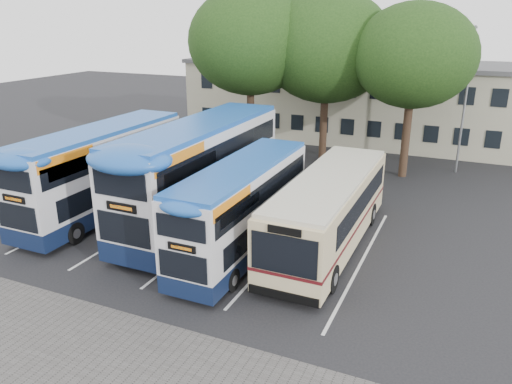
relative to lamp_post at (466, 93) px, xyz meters
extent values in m
plane|color=black|center=(-6.00, -19.97, -5.08)|extent=(120.00, 120.00, 0.00)
cube|color=#595654|center=(-8.00, -24.97, -5.08)|extent=(40.00, 6.00, 0.01)
cube|color=silver|center=(-16.75, -14.97, -5.08)|extent=(0.12, 11.00, 0.01)
cube|color=silver|center=(-13.25, -14.97, -5.08)|extent=(0.12, 11.00, 0.01)
cube|color=silver|center=(-9.75, -14.97, -5.08)|extent=(0.12, 11.00, 0.01)
cube|color=silver|center=(-6.25, -14.97, -5.08)|extent=(0.12, 11.00, 0.01)
cube|color=silver|center=(-2.75, -14.97, -5.08)|extent=(0.12, 11.00, 0.01)
cube|color=#A7A087|center=(-6.00, 7.03, -2.08)|extent=(32.00, 8.00, 6.00)
cube|color=#4C4C4F|center=(-6.00, 7.03, 0.97)|extent=(32.40, 8.40, 0.30)
cube|color=black|center=(-6.00, 3.01, -3.38)|extent=(30.00, 0.06, 1.20)
cube|color=black|center=(-6.00, 3.01, -0.58)|extent=(30.00, 0.06, 1.20)
cylinder|color=gray|center=(0.00, 0.03, -0.58)|extent=(0.14, 0.14, 9.00)
cube|color=gray|center=(0.00, 0.03, 3.92)|extent=(0.12, 0.80, 0.12)
cube|color=gray|center=(0.00, -0.37, 3.87)|extent=(0.25, 0.50, 0.12)
cylinder|color=black|center=(-13.31, -2.89, -2.14)|extent=(0.50, 0.50, 5.89)
ellipsoid|color=black|center=(-13.31, -2.89, 2.93)|extent=(8.08, 8.08, 6.87)
cylinder|color=black|center=(-8.68, -1.09, -2.26)|extent=(0.50, 0.50, 5.66)
ellipsoid|color=black|center=(-8.68, -1.09, 2.61)|extent=(8.46, 8.46, 7.19)
cylinder|color=black|center=(-3.04, -2.28, -2.37)|extent=(0.50, 0.50, 5.43)
ellipsoid|color=black|center=(-3.04, -2.28, 2.30)|extent=(7.21, 7.21, 6.13)
cube|color=#0F1A38|center=(-15.94, -14.94, -4.38)|extent=(2.51, 10.55, 0.80)
cube|color=silver|center=(-15.94, -14.94, -2.42)|extent=(2.51, 10.55, 3.12)
cube|color=#1C52AA|center=(-15.94, -14.94, -0.81)|extent=(2.46, 10.34, 0.30)
cube|color=black|center=(-15.94, -14.63, -3.28)|extent=(2.55, 9.35, 1.01)
cube|color=black|center=(-15.94, -14.94, -1.72)|extent=(2.55, 9.95, 0.90)
cube|color=orange|center=(-14.68, -18.40, -1.16)|extent=(0.02, 3.22, 0.55)
cube|color=black|center=(-15.94, -20.24, -2.52)|extent=(1.21, 0.06, 0.30)
cylinder|color=black|center=(-17.08, -11.87, -4.58)|extent=(0.30, 1.01, 1.01)
cylinder|color=black|center=(-14.81, -11.87, -4.58)|extent=(0.30, 1.01, 1.01)
cylinder|color=black|center=(-17.08, -18.40, -4.58)|extent=(0.30, 1.01, 1.01)
cylinder|color=black|center=(-14.81, -18.40, -4.58)|extent=(0.30, 1.01, 1.01)
cube|color=#B60C29|center=(-14.67, -13.68, -1.72)|extent=(0.02, 4.02, 0.85)
cube|color=#0F1A38|center=(-10.85, -13.91, -4.30)|extent=(2.80, 11.75, 0.90)
cube|color=silver|center=(-10.85, -13.91, -2.12)|extent=(2.80, 11.75, 3.47)
cube|color=#1C52AA|center=(-10.85, -13.91, -0.33)|extent=(2.74, 11.52, 0.34)
cube|color=black|center=(-10.85, -13.58, -3.07)|extent=(2.84, 10.41, 1.12)
cube|color=black|center=(-10.85, -13.91, -1.34)|extent=(2.84, 11.08, 1.01)
cube|color=orange|center=(-9.44, -17.77, -0.72)|extent=(0.02, 3.58, 0.62)
cube|color=black|center=(-10.85, -19.82, -2.23)|extent=(1.34, 0.06, 0.34)
cylinder|color=black|center=(-12.11, -10.50, -4.52)|extent=(0.34, 1.12, 1.12)
cylinder|color=black|center=(-9.58, -10.50, -4.52)|extent=(0.34, 1.12, 1.12)
cylinder|color=black|center=(-12.11, -17.77, -4.52)|extent=(0.34, 1.12, 1.12)
cylinder|color=black|center=(-9.58, -17.77, -4.52)|extent=(0.34, 1.12, 1.12)
cube|color=#0F1A38|center=(-7.63, -16.11, -4.46)|extent=(2.23, 9.35, 0.71)
cube|color=silver|center=(-7.63, -16.11, -2.72)|extent=(2.23, 9.35, 2.76)
cube|color=#1C52AA|center=(-7.63, -16.11, -1.30)|extent=(2.18, 9.17, 0.27)
cube|color=black|center=(-7.63, -15.84, -3.48)|extent=(2.27, 8.28, 0.89)
cube|color=black|center=(-7.63, -16.11, -2.10)|extent=(2.27, 8.82, 0.80)
cube|color=orange|center=(-6.51, -19.19, -1.61)|extent=(0.02, 2.85, 0.49)
cube|color=black|center=(-7.63, -20.82, -2.81)|extent=(1.07, 0.06, 0.27)
cylinder|color=black|center=(-8.64, -13.40, -4.64)|extent=(0.27, 0.89, 0.89)
cylinder|color=black|center=(-6.62, -13.40, -4.64)|extent=(0.27, 0.89, 0.89)
cylinder|color=black|center=(-8.64, -19.19, -4.64)|extent=(0.27, 0.89, 0.89)
cylinder|color=black|center=(-6.62, -19.19, -4.64)|extent=(0.27, 0.89, 0.89)
cube|color=beige|center=(-4.48, -14.10, -3.39)|extent=(2.68, 10.74, 2.74)
cube|color=beige|center=(-4.48, -14.10, -1.97)|extent=(2.58, 10.31, 0.21)
cube|color=black|center=(-4.48, -13.57, -2.94)|extent=(2.72, 8.59, 0.97)
cube|color=#4F0F14|center=(-4.48, -14.10, -3.85)|extent=(2.71, 10.76, 0.13)
cube|color=black|center=(-4.48, -19.49, -3.04)|extent=(2.36, 0.06, 1.40)
cylinder|color=black|center=(-5.70, -17.76, -4.55)|extent=(0.32, 1.07, 1.07)
cylinder|color=black|center=(-3.27, -17.76, -4.55)|extent=(0.32, 1.07, 1.07)
cylinder|color=black|center=(-5.70, -10.88, -4.55)|extent=(0.32, 1.07, 1.07)
cylinder|color=black|center=(-3.27, -10.88, -4.55)|extent=(0.32, 1.07, 1.07)
camera|label=1|loc=(0.77, -33.56, 4.49)|focal=35.00mm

